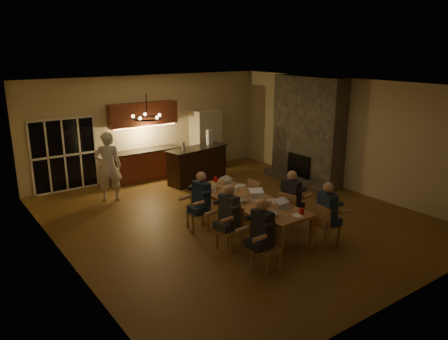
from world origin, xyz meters
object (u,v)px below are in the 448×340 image
laptop_f (230,180)px  can_silver (270,204)px  chair_right_near (327,224)px  person_left_far (202,201)px  dining_table (247,214)px  mug_back (214,190)px  bar_island (197,165)px  standing_person (108,167)px  laptop_d (257,193)px  laptop_e (211,183)px  plate_left (266,213)px  person_left_mid (229,217)px  can_cola (205,181)px  mug_mid (237,189)px  redcup_near (302,211)px  chandelier (147,118)px  chair_right_far (260,196)px  mug_front (256,202)px  redcup_mid (223,196)px  person_left_near (262,234)px  plate_far (241,186)px  chair_right_mid (291,210)px  can_right (252,188)px  plate_near (273,201)px  chair_left_near (267,248)px  laptop_a (269,209)px  chair_left_mid (229,229)px  chair_left_far (197,211)px  person_right_mid (291,200)px  refrigerator (206,140)px  laptop_c (239,196)px

laptop_f → can_silver: bearing=-119.5°
chair_right_near → person_left_far: (-1.76, 2.13, 0.24)m
dining_table → mug_back: (-0.32, 0.83, 0.43)m
bar_island → standing_person: 2.86m
chair_right_near → laptop_d: (-0.67, 1.49, 0.42)m
person_left_far → laptop_e: (0.63, 0.54, 0.17)m
dining_table → plate_left: plate_left is taller
mug_back → can_silver: size_ratio=0.83×
person_left_mid → can_cola: person_left_mid is taller
mug_mid → redcup_near: size_ratio=0.83×
chandelier → chair_right_far: bearing=7.6°
mug_front → redcup_mid: redcup_mid is taller
bar_island → person_left_near: bearing=-119.5°
mug_mid → plate_left: (-0.39, -1.50, -0.04)m
redcup_near → plate_far: bearing=86.7°
chair_right_mid → mug_back: size_ratio=8.90×
person_left_far → laptop_f: (1.17, 0.53, 0.17)m
can_right → plate_near: size_ratio=0.43×
chair_left_near → laptop_a: laptop_a is taller
laptop_f → laptop_a: bearing=-126.4°
chair_left_mid → chair_left_far: 1.22m
person_left_near → redcup_near: bearing=97.0°
laptop_d → can_cola: size_ratio=2.67×
person_right_mid → laptop_f: person_right_mid is taller
laptop_f → plate_far: bearing=-88.4°
person_left_mid → mug_mid: 1.50m
laptop_e → person_left_mid: bearing=53.7°
chandelier → mug_back: chandelier is taller
person_left_mid → plate_near: (1.22, 0.04, 0.07)m
can_silver → refrigerator: bearing=70.0°
laptop_a → laptop_f: (0.55, 2.10, 0.00)m
chair_right_far → chandelier: bearing=98.3°
dining_table → chair_left_near: 1.86m
laptop_e → redcup_mid: laptop_e is taller
person_left_mid → mug_mid: (1.02, 1.08, 0.11)m
bar_island → mug_back: size_ratio=19.94×
dining_table → redcup_mid: redcup_mid is taller
chair_left_near → plate_far: bearing=145.4°
dining_table → laptop_f: laptop_f is taller
chair_left_far → chandelier: 2.72m
person_left_near → can_right: (1.34, 1.94, 0.12)m
chair_right_far → can_cola: size_ratio=7.42×
bar_island → person_left_far: 3.73m
chandelier → laptop_f: chandelier is taller
bar_island → laptop_f: size_ratio=6.23×
dining_table → plate_far: 1.02m
bar_island → chandelier: chandelier is taller
chair_left_far → laptop_c: bearing=56.6°
plate_near → standing_person: bearing=116.5°
can_cola → mug_back: bearing=-104.9°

